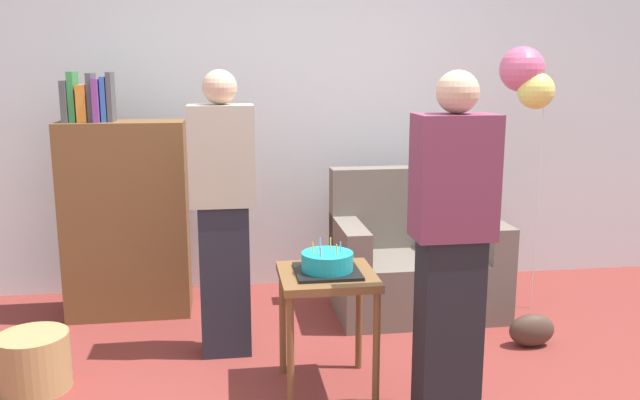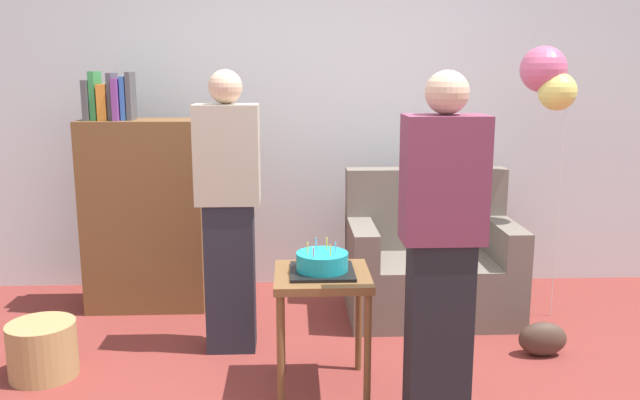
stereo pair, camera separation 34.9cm
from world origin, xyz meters
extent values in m
cube|color=silver|center=(0.00, 2.05, 1.35)|extent=(6.00, 0.10, 2.70)
cube|color=#6B6056|center=(0.69, 1.26, 0.20)|extent=(1.10, 0.70, 0.40)
cube|color=#6B6056|center=(0.69, 1.53, 0.68)|extent=(1.10, 0.16, 0.56)
cube|color=#6B6056|center=(0.22, 1.26, 0.52)|extent=(0.16, 0.70, 0.24)
cube|color=#6B6056|center=(1.16, 1.26, 0.52)|extent=(0.16, 0.70, 0.24)
cube|color=brown|center=(-1.24, 1.52, 0.65)|extent=(0.80, 0.36, 1.30)
cube|color=#4C4C51|center=(-1.56, 1.52, 1.43)|extent=(0.04, 0.25, 0.26)
cube|color=#38934C|center=(-1.52, 1.52, 1.46)|extent=(0.04, 0.19, 0.32)
cube|color=orange|center=(-1.46, 1.52, 1.42)|extent=(0.06, 0.22, 0.23)
cube|color=#4C4C51|center=(-1.41, 1.52, 1.45)|extent=(0.03, 0.19, 0.30)
cube|color=#7F3D93|center=(-1.37, 1.52, 1.44)|extent=(0.04, 0.26, 0.27)
cube|color=#3366B7|center=(-1.33, 1.52, 1.44)|extent=(0.03, 0.17, 0.28)
cube|color=#4C4C51|center=(-1.29, 1.52, 1.46)|extent=(0.03, 0.18, 0.31)
cube|color=brown|center=(-0.09, 0.26, 0.61)|extent=(0.48, 0.48, 0.04)
cylinder|color=brown|center=(-0.30, 0.05, 0.29)|extent=(0.04, 0.04, 0.59)
cylinder|color=brown|center=(0.12, 0.05, 0.29)|extent=(0.04, 0.04, 0.59)
cylinder|color=brown|center=(-0.30, 0.47, 0.29)|extent=(0.04, 0.04, 0.59)
cylinder|color=brown|center=(0.12, 0.47, 0.29)|extent=(0.04, 0.04, 0.59)
cube|color=black|center=(-0.09, 0.26, 0.63)|extent=(0.32, 0.32, 0.02)
cylinder|color=teal|center=(-0.09, 0.26, 0.69)|extent=(0.26, 0.26, 0.09)
cylinder|color=#66B2E5|center=(-0.02, 0.26, 0.76)|extent=(0.01, 0.01, 0.05)
cylinder|color=#F2CC4C|center=(-0.06, 0.32, 0.76)|extent=(0.01, 0.01, 0.06)
cylinder|color=#66B2E5|center=(-0.12, 0.31, 0.76)|extent=(0.01, 0.01, 0.06)
cylinder|color=#F2CC4C|center=(-0.16, 0.26, 0.76)|extent=(0.01, 0.01, 0.06)
cylinder|color=#EA668C|center=(-0.13, 0.18, 0.76)|extent=(0.01, 0.01, 0.05)
cylinder|color=#F2CC4C|center=(-0.05, 0.20, 0.76)|extent=(0.01, 0.01, 0.06)
cube|color=#23232D|center=(-0.60, 0.79, 0.44)|extent=(0.28, 0.20, 0.88)
cube|color=#B2A893|center=(-0.60, 0.79, 1.16)|extent=(0.36, 0.22, 0.56)
sphere|color=#D1A889|center=(-0.60, 0.79, 1.53)|extent=(0.19, 0.19, 0.19)
cube|color=black|center=(0.43, -0.10, 0.44)|extent=(0.28, 0.20, 0.88)
cube|color=#75334C|center=(0.43, -0.10, 1.16)|extent=(0.36, 0.22, 0.56)
sphere|color=#D1A889|center=(0.43, -0.10, 1.53)|extent=(0.19, 0.19, 0.19)
cylinder|color=#A88451|center=(-1.58, 0.47, 0.15)|extent=(0.36, 0.36, 0.30)
ellipsoid|color=#473328|center=(1.21, 0.60, 0.10)|extent=(0.28, 0.14, 0.20)
cylinder|color=silver|center=(1.50, 1.21, 0.77)|extent=(0.00, 0.00, 1.54)
sphere|color=#E5D666|center=(1.44, 1.23, 1.49)|extent=(0.24, 0.24, 0.24)
sphere|color=#D65B84|center=(1.38, 1.31, 1.63)|extent=(0.30, 0.30, 0.30)
camera|label=1|loc=(-0.59, -2.88, 1.64)|focal=37.07mm
camera|label=2|loc=(-0.24, -2.92, 1.64)|focal=37.07mm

